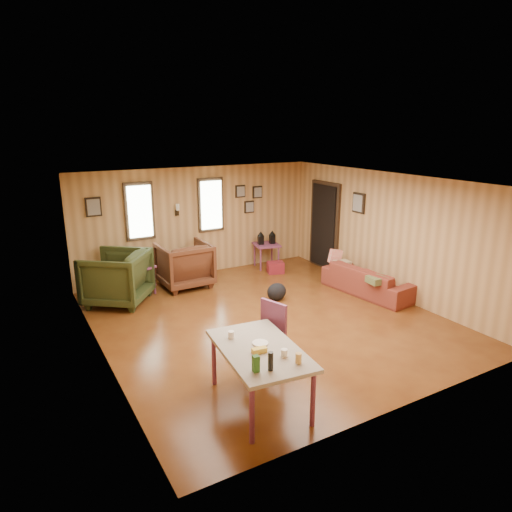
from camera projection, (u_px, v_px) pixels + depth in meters
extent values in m
cube|color=brown|center=(267.00, 320.00, 7.95)|extent=(5.50, 6.00, 0.02)
cube|color=#997C5B|center=(268.00, 180.00, 7.28)|extent=(5.50, 6.00, 0.02)
cube|color=tan|center=(198.00, 221.00, 10.13)|extent=(5.50, 0.02, 2.40)
cube|color=tan|center=(406.00, 316.00, 5.11)|extent=(5.50, 0.02, 2.40)
cube|color=tan|center=(97.00, 280.00, 6.31)|extent=(0.02, 6.00, 2.40)
cube|color=tan|center=(388.00, 234.00, 8.93)|extent=(0.02, 6.00, 2.40)
cube|color=black|center=(140.00, 211.00, 9.38)|extent=(0.60, 0.05, 1.20)
cube|color=#E0F2D1|center=(140.00, 212.00, 9.35)|extent=(0.48, 0.04, 1.06)
cube|color=black|center=(211.00, 205.00, 10.14)|extent=(0.60, 0.05, 1.20)
cube|color=#E0F2D1|center=(211.00, 205.00, 10.11)|extent=(0.48, 0.04, 1.06)
cube|color=black|center=(177.00, 213.00, 9.78)|extent=(0.07, 0.05, 0.12)
cylinder|color=silver|center=(178.00, 207.00, 9.69)|extent=(0.07, 0.07, 0.14)
cube|color=black|center=(325.00, 226.00, 10.60)|extent=(0.06, 1.00, 2.05)
cube|color=black|center=(323.00, 226.00, 10.58)|extent=(0.04, 0.82, 1.90)
cube|color=black|center=(240.00, 191.00, 10.43)|extent=(0.24, 0.04, 0.28)
cube|color=#9E998C|center=(241.00, 191.00, 10.41)|extent=(0.19, 0.02, 0.22)
cube|color=black|center=(257.00, 192.00, 10.66)|extent=(0.24, 0.04, 0.28)
cube|color=#9E998C|center=(258.00, 192.00, 10.63)|extent=(0.19, 0.02, 0.22)
cube|color=black|center=(249.00, 207.00, 10.65)|extent=(0.24, 0.04, 0.28)
cube|color=#9E998C|center=(250.00, 207.00, 10.62)|extent=(0.19, 0.02, 0.22)
cube|color=black|center=(93.00, 207.00, 8.91)|extent=(0.30, 0.04, 0.38)
cube|color=#9E998C|center=(94.00, 207.00, 8.88)|extent=(0.24, 0.02, 0.31)
cube|color=black|center=(359.00, 203.00, 9.48)|extent=(0.04, 0.34, 0.42)
cube|color=#9E998C|center=(358.00, 203.00, 9.47)|extent=(0.02, 0.27, 0.34)
imported|color=maroon|center=(369.00, 276.00, 9.08)|extent=(0.79, 1.98, 0.75)
imported|color=#4F2917|center=(184.00, 262.00, 9.46)|extent=(1.02, 0.95, 1.03)
imported|color=#2D3819|center=(116.00, 275.00, 8.55)|extent=(1.45, 1.47, 1.11)
cube|color=#873C68|center=(137.00, 267.00, 8.97)|extent=(0.70, 0.66, 0.04)
cube|color=#873C68|center=(139.00, 285.00, 9.08)|extent=(0.63, 0.60, 0.03)
cylinder|color=#873C68|center=(134.00, 286.00, 8.75)|extent=(0.05, 0.05, 0.56)
cylinder|color=#873C68|center=(154.00, 280.00, 9.08)|extent=(0.05, 0.05, 0.56)
cylinder|color=#873C68|center=(122.00, 282.00, 9.02)|extent=(0.05, 0.05, 0.56)
cylinder|color=#873C68|center=(143.00, 276.00, 9.35)|extent=(0.05, 0.05, 0.56)
cube|color=brown|center=(131.00, 264.00, 8.86)|extent=(0.10, 0.05, 0.13)
cube|color=brown|center=(141.00, 262.00, 9.02)|extent=(0.09, 0.05, 0.12)
cube|color=#873C68|center=(266.00, 245.00, 10.71)|extent=(0.65, 0.65, 0.04)
cylinder|color=#873C68|center=(261.00, 259.00, 10.52)|extent=(0.05, 0.05, 0.55)
cylinder|color=#873C68|center=(278.00, 258.00, 10.66)|extent=(0.05, 0.05, 0.55)
cylinder|color=#873C68|center=(255.00, 254.00, 10.92)|extent=(0.05, 0.05, 0.55)
cylinder|color=#873C68|center=(272.00, 253.00, 11.06)|extent=(0.05, 0.05, 0.55)
cube|color=black|center=(261.00, 240.00, 10.64)|extent=(0.14, 0.14, 0.20)
cone|color=black|center=(261.00, 234.00, 10.59)|extent=(0.19, 0.19, 0.11)
cube|color=black|center=(272.00, 239.00, 10.73)|extent=(0.14, 0.14, 0.20)
cone|color=black|center=(272.00, 233.00, 10.68)|extent=(0.19, 0.19, 0.11)
cube|color=maroon|center=(276.00, 267.00, 10.41)|extent=(0.43, 0.36, 0.26)
ellipsoid|color=black|center=(277.00, 292.00, 8.78)|extent=(0.40, 0.31, 0.34)
cube|color=#555B33|center=(378.00, 280.00, 8.52)|extent=(0.41, 0.34, 0.12)
cube|color=red|center=(335.00, 256.00, 9.74)|extent=(0.35, 0.12, 0.34)
cube|color=tan|center=(342.00, 263.00, 9.57)|extent=(0.35, 0.28, 0.09)
cube|color=#9F9686|center=(260.00, 350.00, 5.36)|extent=(1.02, 1.54, 0.05)
cylinder|color=#873C68|center=(252.00, 414.00, 4.77)|extent=(0.06, 0.06, 0.70)
cylinder|color=#873C68|center=(313.00, 398.00, 5.05)|extent=(0.06, 0.06, 0.70)
cylinder|color=#873C68|center=(214.00, 360.00, 5.88)|extent=(0.06, 0.06, 0.70)
cylinder|color=#873C68|center=(266.00, 349.00, 6.16)|extent=(0.06, 0.06, 0.70)
cylinder|color=white|center=(284.00, 353.00, 5.15)|extent=(0.09, 0.09, 0.09)
cylinder|color=white|center=(231.00, 335.00, 5.60)|extent=(0.09, 0.09, 0.09)
cube|color=#2A6625|center=(256.00, 364.00, 4.82)|extent=(0.07, 0.07, 0.18)
cylinder|color=black|center=(271.00, 361.00, 4.85)|extent=(0.06, 0.06, 0.21)
cylinder|color=#D9AB55|center=(298.00, 358.00, 5.01)|extent=(0.08, 0.08, 0.12)
cylinder|color=white|center=(260.00, 343.00, 5.46)|extent=(0.21, 0.21, 0.02)
cube|color=yellow|center=(259.00, 350.00, 5.24)|extent=(0.18, 0.10, 0.06)
cube|color=#2D3819|center=(264.00, 342.00, 6.07)|extent=(0.57, 0.57, 0.05)
cube|color=#873C68|center=(274.00, 319.00, 6.14)|extent=(0.18, 0.42, 0.49)
cylinder|color=#873C68|center=(265.00, 368.00, 5.89)|extent=(0.05, 0.05, 0.47)
cylinder|color=#873C68|center=(283.00, 358.00, 6.16)|extent=(0.05, 0.05, 0.47)
cylinder|color=#873C68|center=(245.00, 359.00, 6.13)|extent=(0.05, 0.05, 0.47)
cylinder|color=#873C68|center=(263.00, 349.00, 6.39)|extent=(0.05, 0.05, 0.47)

